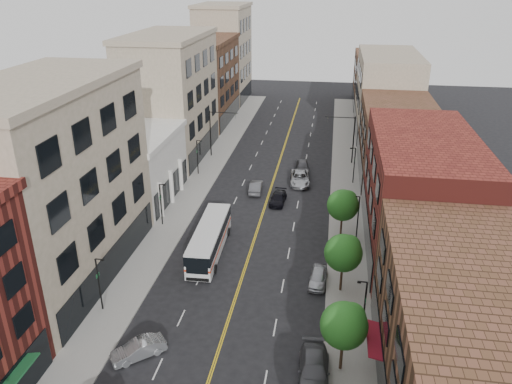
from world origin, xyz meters
The scene contains 31 objects.
sidewalk_left centered at (-10.00, 35.00, 0.07)m, with size 4.00×110.00×0.15m, color gray.
sidewalk_right centered at (10.00, 35.00, 0.07)m, with size 4.00×110.00×0.15m, color gray.
bldg_l_tanoffice centered at (-17.00, 13.00, 9.00)m, with size 10.00×22.00×18.00m, color gray.
bldg_l_white centered at (-17.00, 31.00, 4.00)m, with size 10.00×14.00×8.00m, color silver.
bldg_l_far_a centered at (-17.00, 48.00, 9.00)m, with size 10.00×20.00×18.00m, color gray.
bldg_l_far_b centered at (-17.00, 68.00, 7.50)m, with size 10.00×20.00×15.00m, color brown.
bldg_l_far_c centered at (-17.00, 86.00, 10.00)m, with size 10.00×16.00×20.00m, color gray.
bldg_r_near centered at (17.00, 0.00, 5.00)m, with size 10.00×26.00×10.00m, color brown.
bldg_r_mid centered at (17.00, 24.00, 6.00)m, with size 10.00×22.00×12.00m, color maroon.
bldg_r_far_a centered at (17.00, 45.00, 5.00)m, with size 10.00×20.00×10.00m, color brown.
bldg_r_far_b centered at (17.00, 66.00, 7.00)m, with size 10.00×22.00×14.00m, color gray.
bldg_r_far_c centered at (17.00, 86.00, 5.50)m, with size 10.00×18.00×11.00m, color brown.
tree_r_1 centered at (9.39, 4.07, 4.13)m, with size 3.40×3.40×5.59m.
tree_r_2 centered at (9.39, 14.07, 4.13)m, with size 3.40×3.40×5.59m.
tree_r_3 centered at (9.39, 24.07, 4.13)m, with size 3.40×3.40×5.59m.
lamp_l_1 centered at (-10.95, 8.00, 2.97)m, with size 0.81×0.55×5.05m.
lamp_l_2 centered at (-10.95, 24.00, 2.97)m, with size 0.81×0.55×5.05m.
lamp_l_3 centered at (-10.95, 40.00, 2.97)m, with size 0.81×0.55×5.05m.
lamp_r_1 centered at (10.95, 8.00, 2.97)m, with size 0.81×0.55×5.05m.
lamp_r_2 centered at (10.95, 24.00, 2.97)m, with size 0.81×0.55×5.05m.
lamp_r_3 centered at (10.95, 40.00, 2.97)m, with size 0.81×0.55×5.05m.
signal_mast_left centered at (-10.27, 48.00, 4.65)m, with size 4.49×0.18×7.20m.
signal_mast_right centered at (10.27, 48.00, 4.65)m, with size 4.49×0.18×7.20m.
city_bus centered at (-4.13, 18.92, 1.72)m, with size 3.08×11.60×2.96m.
car_angle_b centered at (-5.82, 3.06, 0.68)m, with size 1.45×4.15×1.37m, color #ADB1B5.
car_parked_mid centered at (7.40, 2.82, 0.80)m, with size 2.23×5.48×1.59m, color #48494D.
car_parked_far centered at (7.21, 14.90, 0.68)m, with size 1.60×3.98×1.36m, color #B1B4BA.
car_lane_behind centered at (-1.80, 35.11, 0.73)m, with size 1.54×4.41×1.45m, color #494A4E.
car_lane_a centered at (1.50, 32.07, 0.64)m, with size 1.79×4.39×1.28m, color black.
car_lane_b centered at (3.75, 38.91, 0.80)m, with size 2.66×5.76×1.60m, color #ACAFB4.
car_lane_c centered at (3.78, 43.60, 0.78)m, with size 1.84×4.57×1.56m, color #424146.
Camera 1 is at (7.52, -24.87, 26.77)m, focal length 35.00 mm.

